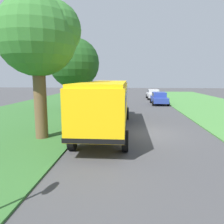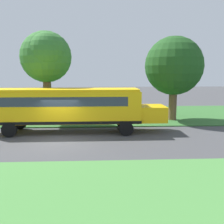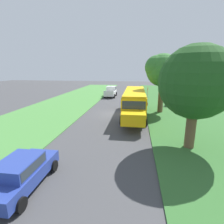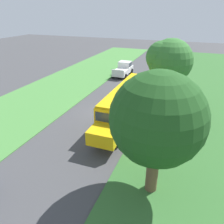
# 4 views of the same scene
# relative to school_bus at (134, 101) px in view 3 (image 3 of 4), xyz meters

# --- Properties ---
(ground_plane) EXTENTS (120.00, 120.00, 0.00)m
(ground_plane) POSITION_rel_school_bus_xyz_m (2.47, -0.54, -1.92)
(ground_plane) COLOR #424244
(grass_verge) EXTENTS (12.00, 80.00, 0.08)m
(grass_verge) POSITION_rel_school_bus_xyz_m (-7.53, -0.54, -1.88)
(grass_verge) COLOR #33662D
(grass_verge) RESTS_ON ground
(grass_far_side) EXTENTS (10.00, 80.00, 0.07)m
(grass_far_side) POSITION_rel_school_bus_xyz_m (11.47, -0.54, -1.89)
(grass_far_side) COLOR #47843D
(grass_far_side) RESTS_ON ground
(school_bus) EXTENTS (2.85, 12.42, 3.16)m
(school_bus) POSITION_rel_school_bus_xyz_m (0.00, 0.00, 0.00)
(school_bus) COLOR yellow
(school_bus) RESTS_ON ground
(car_blue_nearest) EXTENTS (2.02, 4.40, 1.56)m
(car_blue_nearest) POSITION_rel_school_bus_xyz_m (5.27, 14.52, -1.05)
(car_blue_nearest) COLOR #283D93
(car_blue_nearest) RESTS_ON ground
(pickup_truck) EXTENTS (2.28, 5.40, 2.10)m
(pickup_truck) POSITION_rel_school_bus_xyz_m (5.17, -15.00, -0.85)
(pickup_truck) COLOR silver
(pickup_truck) RESTS_ON ground
(oak_tree_beside_bus) EXTENTS (4.37, 4.18, 7.65)m
(oak_tree_beside_bus) POSITION_rel_school_bus_xyz_m (-3.24, -2.17, 3.67)
(oak_tree_beside_bus) COLOR brown
(oak_tree_beside_bus) RESTS_ON ground
(oak_tree_roadside_mid) EXTENTS (5.12, 5.12, 7.43)m
(oak_tree_roadside_mid) POSITION_rel_school_bus_xyz_m (-4.23, 8.55, 2.89)
(oak_tree_roadside_mid) COLOR brown
(oak_tree_roadside_mid) RESTS_ON ground
(stop_sign) EXTENTS (0.08, 0.68, 2.74)m
(stop_sign) POSITION_rel_school_bus_xyz_m (-2.13, -9.20, -0.19)
(stop_sign) COLOR gray
(stop_sign) RESTS_ON ground
(park_bench) EXTENTS (1.62, 0.58, 0.92)m
(park_bench) POSITION_rel_school_bus_xyz_m (-5.39, -5.81, -1.45)
(park_bench) COLOR brown
(park_bench) RESTS_ON ground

